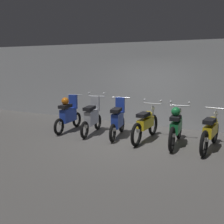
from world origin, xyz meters
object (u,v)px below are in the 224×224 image
at_px(motorbike_slot_2, 118,120).
at_px(motorbike_slot_4, 176,126).
at_px(motorbike_slot_1, 92,117).
at_px(motorbike_slot_5, 211,131).
at_px(motorbike_slot_3, 146,124).
at_px(motorbike_slot_0, 69,114).

bearing_deg(motorbike_slot_2, motorbike_slot_4, -1.34).
bearing_deg(motorbike_slot_4, motorbike_slot_1, 179.92).
bearing_deg(motorbike_slot_5, motorbike_slot_2, 178.84).
relative_size(motorbike_slot_1, motorbike_slot_2, 1.00).
relative_size(motorbike_slot_1, motorbike_slot_5, 0.86).
bearing_deg(motorbike_slot_3, motorbike_slot_0, -178.62).
distance_m(motorbike_slot_1, motorbike_slot_2, 0.89).
xyz_separation_m(motorbike_slot_1, motorbike_slot_3, (1.79, 0.04, -0.04)).
distance_m(motorbike_slot_2, motorbike_slot_4, 1.79).
height_order(motorbike_slot_0, motorbike_slot_5, motorbike_slot_0).
relative_size(motorbike_slot_2, motorbike_slot_3, 0.85).
bearing_deg(motorbike_slot_5, motorbike_slot_0, -179.89).
relative_size(motorbike_slot_4, motorbike_slot_5, 1.00).
relative_size(motorbike_slot_1, motorbike_slot_4, 0.86).
distance_m(motorbike_slot_1, motorbike_slot_5, 3.58).
xyz_separation_m(motorbike_slot_1, motorbike_slot_4, (2.68, -0.00, 0.00)).
bearing_deg(motorbike_slot_3, motorbike_slot_1, -178.71).
bearing_deg(motorbike_slot_4, motorbike_slot_5, -0.79).
xyz_separation_m(motorbike_slot_1, motorbike_slot_5, (3.58, -0.02, -0.04)).
distance_m(motorbike_slot_0, motorbike_slot_1, 0.89).
bearing_deg(motorbike_slot_2, motorbike_slot_3, 0.13).
bearing_deg(motorbike_slot_3, motorbike_slot_4, -2.83).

